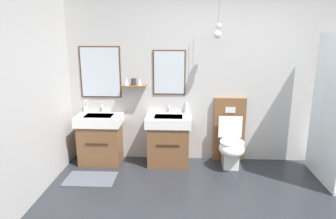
{
  "coord_description": "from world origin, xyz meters",
  "views": [
    {
      "loc": [
        -0.62,
        -2.73,
        1.95
      ],
      "look_at": [
        -0.83,
        1.4,
        0.89
      ],
      "focal_mm": 32.11,
      "sensor_mm": 36.0,
      "label": 1
    }
  ],
  "objects_px": {
    "toilet": "(230,141)",
    "soap_dispenser": "(186,108)",
    "vanity_sink_left": "(101,138)",
    "vanity_sink_right": "(169,139)",
    "toothbrush_cup": "(86,108)"
  },
  "relations": [
    {
      "from": "toilet",
      "to": "soap_dispenser",
      "type": "relative_size",
      "value": 5.36
    },
    {
      "from": "vanity_sink_left",
      "to": "soap_dispenser",
      "type": "relative_size",
      "value": 4.03
    },
    {
      "from": "vanity_sink_right",
      "to": "toilet",
      "type": "height_order",
      "value": "toilet"
    },
    {
      "from": "toothbrush_cup",
      "to": "soap_dispenser",
      "type": "xyz_separation_m",
      "value": [
        1.56,
        0.01,
        0.02
      ]
    },
    {
      "from": "vanity_sink_left",
      "to": "toilet",
      "type": "bearing_deg",
      "value": -0.02
    },
    {
      "from": "vanity_sink_right",
      "to": "soap_dispenser",
      "type": "bearing_deg",
      "value": 32.75
    },
    {
      "from": "vanity_sink_left",
      "to": "toothbrush_cup",
      "type": "distance_m",
      "value": 0.51
    },
    {
      "from": "vanity_sink_left",
      "to": "vanity_sink_right",
      "type": "height_order",
      "value": "same"
    },
    {
      "from": "toilet",
      "to": "soap_dispenser",
      "type": "distance_m",
      "value": 0.82
    },
    {
      "from": "vanity_sink_right",
      "to": "toilet",
      "type": "bearing_deg",
      "value": -0.03
    },
    {
      "from": "vanity_sink_left",
      "to": "soap_dispenser",
      "type": "xyz_separation_m",
      "value": [
        1.31,
        0.17,
        0.44
      ]
    },
    {
      "from": "vanity_sink_left",
      "to": "toilet",
      "type": "distance_m",
      "value": 1.97
    },
    {
      "from": "vanity_sink_right",
      "to": "toothbrush_cup",
      "type": "bearing_deg",
      "value": 172.94
    },
    {
      "from": "toilet",
      "to": "soap_dispenser",
      "type": "xyz_separation_m",
      "value": [
        -0.66,
        0.17,
        0.46
      ]
    },
    {
      "from": "vanity_sink_right",
      "to": "toilet",
      "type": "distance_m",
      "value": 0.92
    }
  ]
}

